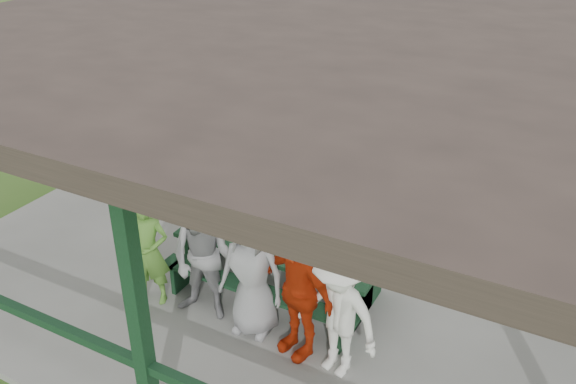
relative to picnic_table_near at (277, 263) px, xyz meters
The scene contains 15 objects.
ground 1.33m from the picnic_table_near, 88.59° to the left, with size 90.00×90.00×0.00m, color #2A571B.
concrete_slab 1.31m from the picnic_table_near, 88.59° to the left, with size 10.00×8.00×0.10m, color slate.
pavilion_structure 2.85m from the picnic_table_near, 88.59° to the left, with size 10.60×8.60×3.24m.
picnic_table_near is the anchor object (origin of this frame).
picnic_table_far 2.01m from the picnic_table_near, 96.72° to the left, with size 2.37×1.39×0.75m.
table_setting 0.32m from the picnic_table_near, 22.33° to the left, with size 2.40×0.45×0.10m.
contestant_green 1.66m from the picnic_table_near, 146.94° to the right, with size 0.55×0.36×1.52m, color #548B30.
contestant_grey_left 1.06m from the picnic_table_near, 125.38° to the right, with size 0.83×0.65×1.71m, color gray.
contestant_grey_mid 0.84m from the picnic_table_near, 82.77° to the right, with size 0.82×0.53×1.67m, color gray.
contestant_red 1.19m from the picnic_table_near, 47.97° to the right, with size 1.02×0.42×1.74m, color #B6280A.
contestant_white_fedora 1.61m from the picnic_table_near, 35.59° to the right, with size 1.13×0.79×1.65m.
spectator_lblue 3.01m from the picnic_table_near, 101.96° to the left, with size 1.58×0.50×1.70m, color #89A3D4.
spectator_blue 3.63m from the picnic_table_near, 114.01° to the left, with size 0.71×0.47×1.95m, color #4154A9.
spectator_grey 3.19m from the picnic_table_near, 64.46° to the left, with size 0.85×0.66×1.75m, color gray.
farm_trailer 9.41m from the picnic_table_near, 118.27° to the left, with size 3.59×2.09×1.25m.
Camera 1 is at (3.26, -6.98, 5.17)m, focal length 38.00 mm.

